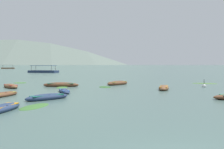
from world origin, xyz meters
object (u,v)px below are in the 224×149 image
object	(u,v)px
rowboat_4	(2,108)
rowboat_5	(64,91)
rowboat_7	(47,97)
mooring_buoy	(204,86)
ferry_1	(43,71)
rowboat_8	(61,85)
rowboat_2	(118,83)
rowboat_3	(11,86)
rowboat_1	(164,88)
ferry_0	(8,68)
rowboat_6	(3,95)

from	to	relation	value
rowboat_4	rowboat_5	xyz separation A→B (m)	(2.52, 8.91, -0.03)
rowboat_7	mooring_buoy	world-z (taller)	mooring_buoy
ferry_1	rowboat_8	bearing A→B (deg)	-76.63
rowboat_2	ferry_1	xyz separation A→B (m)	(-18.87, 47.39, 0.25)
rowboat_3	rowboat_7	size ratio (longest dim) A/B	1.00
rowboat_2	rowboat_3	world-z (taller)	rowboat_2
rowboat_1	rowboat_8	xyz separation A→B (m)	(-11.33, 4.39, 0.02)
rowboat_8	mooring_buoy	world-z (taller)	mooring_buoy
rowboat_3	ferry_0	size ratio (longest dim) A/B	0.44
rowboat_2	ferry_1	distance (m)	51.00
rowboat_1	rowboat_7	distance (m)	12.70
rowboat_5	mooring_buoy	xyz separation A→B (m)	(15.76, 3.93, -0.02)
mooring_buoy	rowboat_1	bearing A→B (deg)	-158.58
rowboat_1	ferry_0	distance (m)	137.97
rowboat_3	rowboat_8	bearing A→B (deg)	10.64
rowboat_6	rowboat_1	bearing A→B (deg)	15.64
rowboat_1	mooring_buoy	xyz separation A→B (m)	(5.50, 2.16, -0.07)
ferry_0	mooring_buoy	distance (m)	138.46
rowboat_2	ferry_0	distance (m)	130.32
rowboat_3	rowboat_4	distance (m)	14.61
rowboat_2	ferry_1	world-z (taller)	ferry_1
rowboat_8	ferry_1	xyz separation A→B (m)	(-11.76, 49.48, 0.24)
rowboat_6	rowboat_8	bearing A→B (deg)	66.74
rowboat_1	ferry_0	xyz separation A→B (m)	(-58.15, 125.12, 0.27)
rowboat_5	rowboat_8	distance (m)	6.25
rowboat_7	mooring_buoy	xyz separation A→B (m)	(16.53, 8.44, -0.06)
rowboat_1	rowboat_6	distance (m)	15.60
rowboat_1	rowboat_5	world-z (taller)	rowboat_1
rowboat_3	rowboat_7	xyz separation A→B (m)	(5.85, -9.63, -0.01)
rowboat_6	rowboat_2	bearing A→B (deg)	44.70
rowboat_8	ferry_1	size ratio (longest dim) A/B	0.44
rowboat_5	ferry_0	distance (m)	135.63
rowboat_1	mooring_buoy	bearing A→B (deg)	21.42
rowboat_8	mooring_buoy	size ratio (longest dim) A/B	4.12
rowboat_1	rowboat_7	size ratio (longest dim) A/B	1.04
ferry_1	mooring_buoy	xyz separation A→B (m)	(28.59, -51.71, -0.34)
rowboat_8	rowboat_3	bearing A→B (deg)	-169.36
mooring_buoy	rowboat_6	bearing A→B (deg)	-162.77
rowboat_8	rowboat_2	bearing A→B (deg)	16.40
rowboat_7	rowboat_8	distance (m)	10.68
rowboat_4	rowboat_6	xyz separation A→B (m)	(-2.24, 6.47, -0.01)
rowboat_3	ferry_0	world-z (taller)	ferry_0
rowboat_4	rowboat_8	size ratio (longest dim) A/B	0.78
rowboat_2	mooring_buoy	bearing A→B (deg)	-23.98
rowboat_6	rowboat_7	size ratio (longest dim) A/B	1.05
rowboat_4	rowboat_6	size ratio (longest dim) A/B	0.96
rowboat_1	rowboat_2	world-z (taller)	rowboat_2
rowboat_5	ferry_0	xyz separation A→B (m)	(-47.89, 126.89, 0.32)
rowboat_8	ferry_0	xyz separation A→B (m)	(-46.83, 120.73, 0.25)
ferry_1	rowboat_1	bearing A→B (deg)	-66.80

